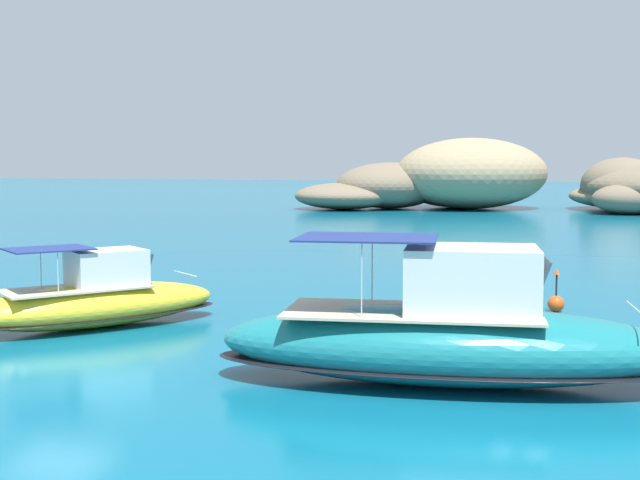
{
  "coord_description": "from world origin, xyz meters",
  "views": [
    {
      "loc": [
        11.91,
        -17.97,
        5.07
      ],
      "look_at": [
        2.03,
        16.85,
        1.7
      ],
      "focal_mm": 47.66,
      "sensor_mm": 36.0,
      "label": 1
    }
  ],
  "objects_px": {
    "dinghy_tender": "(391,311)",
    "channel_buoy": "(556,302)",
    "motorboat_yellow": "(96,301)",
    "motorboat_teal": "(449,338)",
    "islet_large": "(443,180)"
  },
  "relations": [
    {
      "from": "motorboat_yellow",
      "to": "dinghy_tender",
      "type": "bearing_deg",
      "value": 24.68
    },
    {
      "from": "dinghy_tender",
      "to": "channel_buoy",
      "type": "height_order",
      "value": "channel_buoy"
    },
    {
      "from": "motorboat_yellow",
      "to": "motorboat_teal",
      "type": "distance_m",
      "value": 11.91
    },
    {
      "from": "dinghy_tender",
      "to": "motorboat_yellow",
      "type": "bearing_deg",
      "value": -155.32
    },
    {
      "from": "motorboat_teal",
      "to": "dinghy_tender",
      "type": "height_order",
      "value": "motorboat_teal"
    },
    {
      "from": "islet_large",
      "to": "motorboat_yellow",
      "type": "bearing_deg",
      "value": -91.23
    },
    {
      "from": "islet_large",
      "to": "motorboat_yellow",
      "type": "relative_size",
      "value": 4.01
    },
    {
      "from": "islet_large",
      "to": "motorboat_teal",
      "type": "xyz_separation_m",
      "value": [
        9.81,
        -72.48,
        -1.95
      ]
    },
    {
      "from": "motorboat_teal",
      "to": "channel_buoy",
      "type": "height_order",
      "value": "motorboat_teal"
    },
    {
      "from": "motorboat_yellow",
      "to": "channel_buoy",
      "type": "height_order",
      "value": "motorboat_yellow"
    },
    {
      "from": "motorboat_yellow",
      "to": "motorboat_teal",
      "type": "bearing_deg",
      "value": -18.56
    },
    {
      "from": "islet_large",
      "to": "dinghy_tender",
      "type": "height_order",
      "value": "islet_large"
    },
    {
      "from": "islet_large",
      "to": "motorboat_yellow",
      "type": "xyz_separation_m",
      "value": [
        -1.47,
        -68.69,
        -2.22
      ]
    },
    {
      "from": "islet_large",
      "to": "motorboat_teal",
      "type": "relative_size",
      "value": 2.8
    },
    {
      "from": "channel_buoy",
      "to": "islet_large",
      "type": "bearing_deg",
      "value": 101.02
    }
  ]
}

